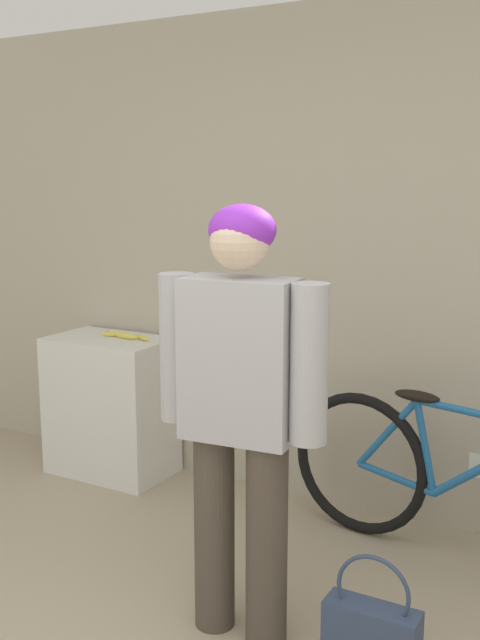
{
  "coord_description": "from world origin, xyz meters",
  "views": [
    {
      "loc": [
        1.22,
        -1.12,
        1.72
      ],
      "look_at": [
        -0.06,
        1.17,
        1.23
      ],
      "focal_mm": 42.0,
      "sensor_mm": 36.0,
      "label": 1
    }
  ],
  "objects_px": {
    "bicycle": "(460,485)",
    "handbag": "(371,635)",
    "banana": "(127,336)",
    "person": "(240,395)"
  },
  "relations": [
    {
      "from": "bicycle",
      "to": "handbag",
      "type": "height_order",
      "value": "bicycle"
    },
    {
      "from": "handbag",
      "to": "banana",
      "type": "bearing_deg",
      "value": 150.32
    },
    {
      "from": "person",
      "to": "handbag",
      "type": "height_order",
      "value": "person"
    },
    {
      "from": "banana",
      "to": "bicycle",
      "type": "bearing_deg",
      "value": -3.89
    },
    {
      "from": "person",
      "to": "banana",
      "type": "bearing_deg",
      "value": 136.06
    },
    {
      "from": "person",
      "to": "handbag",
      "type": "relative_size",
      "value": 3.65
    },
    {
      "from": "bicycle",
      "to": "person",
      "type": "bearing_deg",
      "value": -114.3
    },
    {
      "from": "person",
      "to": "bicycle",
      "type": "relative_size",
      "value": 0.96
    },
    {
      "from": "bicycle",
      "to": "banana",
      "type": "xyz_separation_m",
      "value": [
        -1.96,
        0.13,
        0.46
      ]
    },
    {
      "from": "person",
      "to": "banana",
      "type": "xyz_separation_m",
      "value": [
        -1.36,
        1.08,
        -0.12
      ]
    }
  ]
}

